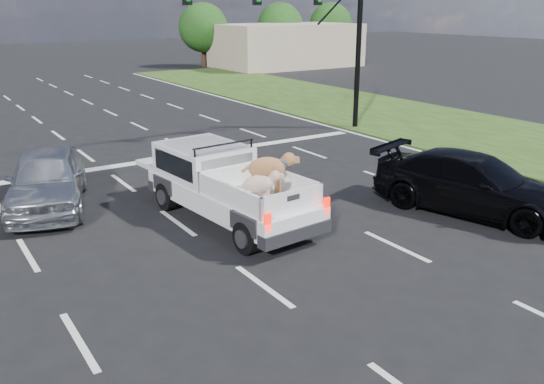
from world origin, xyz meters
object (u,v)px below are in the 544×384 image
(traffic_signal, at_px, (313,16))
(black_coupe, at_px, (474,184))
(pickup_truck, at_px, (226,184))
(silver_sedan, at_px, (47,179))

(traffic_signal, bearing_deg, black_coupe, -102.48)
(traffic_signal, relative_size, pickup_truck, 1.71)
(silver_sedan, bearing_deg, black_coupe, -17.58)
(traffic_signal, height_order, pickup_truck, traffic_signal)
(black_coupe, bearing_deg, traffic_signal, 60.38)
(pickup_truck, xyz_separation_m, silver_sedan, (-3.54, 3.37, -0.13))
(traffic_signal, distance_m, silver_sedan, 12.49)
(traffic_signal, xyz_separation_m, black_coupe, (-2.20, -9.92, -3.97))
(traffic_signal, bearing_deg, silver_sedan, -162.63)
(silver_sedan, height_order, black_coupe, silver_sedan)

